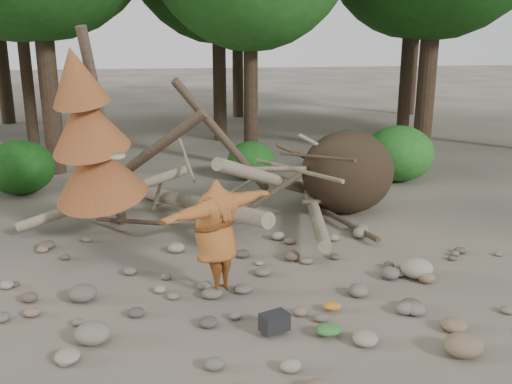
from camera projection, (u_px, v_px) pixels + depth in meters
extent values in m
plane|color=#514C44|center=(272.00, 299.00, 9.29)|extent=(120.00, 120.00, 0.00)
ellipsoid|color=#332619|center=(348.00, 172.00, 13.49)|extent=(2.20, 1.87, 1.98)
cylinder|color=gray|center=(197.00, 204.00, 12.51)|extent=(2.61, 5.11, 1.08)
cylinder|color=gray|center=(274.00, 180.00, 13.16)|extent=(3.18, 3.71, 1.90)
cylinder|color=brown|center=(141.00, 159.00, 12.96)|extent=(3.08, 1.91, 2.49)
cylinder|color=gray|center=(314.00, 210.00, 12.76)|extent=(1.13, 4.98, 0.43)
cylinder|color=brown|center=(223.00, 138.00, 13.32)|extent=(2.39, 1.03, 2.89)
cylinder|color=gray|center=(105.00, 198.00, 12.46)|extent=(3.71, 0.86, 1.20)
cylinder|color=#4C3F30|center=(128.00, 221.00, 12.17)|extent=(1.52, 1.70, 0.49)
cylinder|color=gray|center=(247.00, 183.00, 13.29)|extent=(1.57, 0.85, 0.69)
cylinder|color=#4C3F30|center=(309.00, 159.00, 13.89)|extent=(1.92, 1.25, 1.10)
cylinder|color=gray|center=(186.00, 157.00, 12.70)|extent=(0.37, 1.42, 0.85)
cylinder|color=#4C3F30|center=(344.00, 221.00, 12.62)|extent=(0.79, 2.54, 0.12)
cylinder|color=gray|center=(208.00, 216.00, 12.00)|extent=(1.78, 1.11, 0.29)
cylinder|color=#4C3F30|center=(103.00, 131.00, 11.87)|extent=(0.67, 1.13, 4.35)
cone|color=brown|center=(97.00, 168.00, 11.75)|extent=(2.06, 2.13, 1.86)
cone|color=brown|center=(86.00, 121.00, 11.26)|extent=(1.71, 1.78, 1.65)
cone|color=brown|center=(76.00, 75.00, 10.82)|extent=(1.23, 1.30, 1.41)
cylinder|color=#38281C|center=(43.00, 21.00, 16.36)|extent=(0.56, 0.56, 8.96)
cylinder|color=#38281C|center=(251.00, 53.00, 17.21)|extent=(0.44, 0.44, 7.14)
cylinder|color=#38281C|center=(432.00, 14.00, 18.35)|extent=(0.60, 0.60, 9.45)
cylinder|color=#38281C|center=(23.00, 44.00, 20.13)|extent=(0.42, 0.42, 7.56)
cylinder|color=#38281C|center=(219.00, 29.00, 21.70)|extent=(0.52, 0.52, 8.54)
cylinder|color=#38281C|center=(409.00, 35.00, 22.48)|extent=(0.50, 0.50, 8.12)
cylinder|color=#38281C|center=(237.00, 27.00, 27.88)|extent=(0.54, 0.54, 8.75)
cylinder|color=#38281C|center=(415.00, 37.00, 28.86)|extent=(0.46, 0.46, 7.84)
ellipsoid|color=#164A13|center=(20.00, 167.00, 15.13)|extent=(1.80, 1.80, 1.44)
ellipsoid|color=#1E5E1B|center=(251.00, 160.00, 16.67)|extent=(1.40, 1.40, 1.12)
ellipsoid|color=#277022|center=(399.00, 153.00, 16.47)|extent=(2.00, 2.00, 1.60)
imported|color=brown|center=(216.00, 236.00, 9.20)|extent=(2.25, 1.89, 1.89)
cylinder|color=#94855D|center=(118.00, 156.00, 8.96)|extent=(0.32, 0.32, 0.10)
cube|color=black|center=(274.00, 326.00, 8.19)|extent=(0.46, 0.39, 0.26)
ellipsoid|color=#2F6A2A|center=(328.00, 333.00, 8.12)|extent=(0.37, 0.31, 0.14)
ellipsoid|color=#B2691E|center=(332.00, 309.00, 8.86)|extent=(0.28, 0.23, 0.10)
ellipsoid|color=#6E675C|center=(92.00, 333.00, 7.95)|extent=(0.51, 0.46, 0.31)
ellipsoid|color=brown|center=(464.00, 345.00, 7.64)|extent=(0.52, 0.47, 0.31)
ellipsoid|color=gray|center=(417.00, 268.00, 10.07)|extent=(0.57, 0.52, 0.34)
ellipsoid|color=#59534B|center=(83.00, 293.00, 9.19)|extent=(0.46, 0.42, 0.28)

